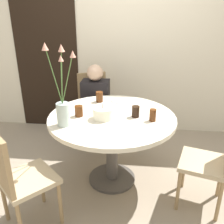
{
  "coord_description": "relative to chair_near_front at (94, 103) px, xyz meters",
  "views": [
    {
      "loc": [
        0.22,
        -2.2,
        1.72
      ],
      "look_at": [
        0.0,
        0.0,
        0.79
      ],
      "focal_mm": 40.0,
      "sensor_mm": 36.0,
      "label": 1
    }
  ],
  "objects": [
    {
      "name": "ground_plane",
      "position": [
        0.34,
        -0.9,
        -0.52
      ],
      "size": [
        16.0,
        16.0,
        0.0
      ],
      "primitive_type": "plane",
      "color": "gray"
    },
    {
      "name": "doorway_panel",
      "position": [
        -0.73,
        0.37,
        0.5
      ],
      "size": [
        0.9,
        0.01,
        2.05
      ],
      "color": "black",
      "rests_on": "ground_plane"
    },
    {
      "name": "drink_glass_1",
      "position": [
        0.72,
        -0.98,
        0.28
      ],
      "size": [
        0.06,
        0.06,
        0.11
      ],
      "color": "#51280F",
      "rests_on": "dining_table"
    },
    {
      "name": "chair_near_front",
      "position": [
        0.0,
        0.0,
        0.0
      ],
      "size": [
        0.52,
        0.52,
        0.92
      ],
      "rotation": [
        0.0,
        0.0,
        0.36
      ],
      "color": "tan",
      "rests_on": "ground_plane"
    },
    {
      "name": "side_plate",
      "position": [
        0.37,
        -0.48,
        0.23
      ],
      "size": [
        0.17,
        0.17,
        0.01
      ],
      "color": "white",
      "rests_on": "dining_table"
    },
    {
      "name": "drink_glass_3",
      "position": [
        0.57,
        -0.9,
        0.28
      ],
      "size": [
        0.07,
        0.07,
        0.11
      ],
      "color": "black",
      "rests_on": "dining_table"
    },
    {
      "name": "wall_back",
      "position": [
        0.34,
        0.4,
        0.78
      ],
      "size": [
        8.0,
        0.05,
        2.6
      ],
      "color": "beige",
      "rests_on": "ground_plane"
    },
    {
      "name": "chair_left_flank",
      "position": [
        1.26,
        -1.19,
        0.0
      ],
      "size": [
        0.5,
        0.5,
        0.92
      ],
      "rotation": [
        0.0,
        0.0,
        4.41
      ],
      "color": "tan",
      "rests_on": "ground_plane"
    },
    {
      "name": "dining_table",
      "position": [
        0.34,
        -0.9,
        0.09
      ],
      "size": [
        1.23,
        1.23,
        0.75
      ],
      "color": "beige",
      "rests_on": "ground_plane"
    },
    {
      "name": "chair_right_flank",
      "position": [
        -0.32,
        -1.6,
        0.0
      ],
      "size": [
        0.57,
        0.57,
        0.92
      ],
      "rotation": [
        0.0,
        0.0,
        2.38
      ],
      "color": "tan",
      "rests_on": "ground_plane"
    },
    {
      "name": "person_boy",
      "position": [
        0.06,
        -0.15,
        -0.02
      ],
      "size": [
        0.34,
        0.24,
        1.08
      ],
      "color": "#383333",
      "rests_on": "ground_plane"
    },
    {
      "name": "drink_glass_0",
      "position": [
        0.02,
        -0.94,
        0.28
      ],
      "size": [
        0.08,
        0.08,
        0.1
      ],
      "color": "#51280F",
      "rests_on": "dining_table"
    },
    {
      "name": "drink_glass_2",
      "position": [
        0.16,
        -0.52,
        0.28
      ],
      "size": [
        0.08,
        0.08,
        0.11
      ],
      "color": "#51280F",
      "rests_on": "dining_table"
    },
    {
      "name": "flower_vase",
      "position": [
        -0.06,
        -1.15,
        0.44
      ],
      "size": [
        0.29,
        0.32,
        0.72
      ],
      "color": "#B2C6C1",
      "rests_on": "dining_table"
    },
    {
      "name": "birthday_cake",
      "position": [
        0.26,
        -0.98,
        0.28
      ],
      "size": [
        0.19,
        0.19,
        0.15
      ],
      "color": "white",
      "rests_on": "dining_table"
    }
  ]
}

